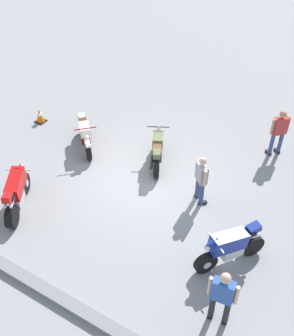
{
  "coord_description": "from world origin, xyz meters",
  "views": [
    {
      "loc": [
        -4.9,
        8.03,
        8.31
      ],
      "look_at": [
        -0.26,
        0.28,
        0.75
      ],
      "focal_mm": 43.42,
      "sensor_mm": 36.0,
      "label": 1
    }
  ],
  "objects": [
    {
      "name": "ground_plane",
      "position": [
        0.0,
        0.0,
        0.0
      ],
      "size": [
        40.0,
        40.0,
        0.0
      ],
      "primitive_type": "plane",
      "color": "gray"
    },
    {
      "name": "curb_edge",
      "position": [
        0.0,
        4.6,
        0.07
      ],
      "size": [
        14.0,
        0.3,
        0.15
      ],
      "primitive_type": "cube",
      "color": "gray",
      "rests_on": "ground"
    },
    {
      "name": "motorcycle_red_sportbike",
      "position": [
        2.42,
        2.85,
        0.59
      ],
      "size": [
        1.13,
        1.79,
        1.14
      ],
      "rotation": [
        0.0,
        0.0,
        5.23
      ],
      "color": "black",
      "rests_on": "ground"
    },
    {
      "name": "motorcycle_olive_vintage",
      "position": [
        0.06,
        -0.9,
        0.49
      ],
      "size": [
        1.06,
        1.8,
        1.07
      ],
      "rotation": [
        0.0,
        0.0,
        5.19
      ],
      "color": "black",
      "rests_on": "ground"
    },
    {
      "name": "motorcycle_cream_vintage",
      "position": [
        2.57,
        -0.42,
        0.49
      ],
      "size": [
        1.49,
        1.49,
        1.07
      ],
      "rotation": [
        0.0,
        0.0,
        2.36
      ],
      "color": "black",
      "rests_on": "ground"
    },
    {
      "name": "motorcycle_blue_sportbike",
      "position": [
        -3.4,
        1.6,
        0.59
      ],
      "size": [
        1.26,
        1.72,
        1.14
      ],
      "rotation": [
        0.0,
        0.0,
        0.97
      ],
      "color": "black",
      "rests_on": "ground"
    },
    {
      "name": "person_in_blue_shirt",
      "position": [
        -3.8,
        3.19,
        0.94
      ],
      "size": [
        0.65,
        0.35,
        1.65
      ],
      "rotation": [
        0.0,
        0.0,
        4.84
      ],
      "color": "#262628",
      "rests_on": "ground"
    },
    {
      "name": "person_in_gray_shirt",
      "position": [
        -1.84,
        -0.0,
        0.88
      ],
      "size": [
        0.53,
        0.53,
        1.57
      ],
      "rotation": [
        0.0,
        0.0,
        3.94
      ],
      "color": "#384772",
      "rests_on": "ground"
    },
    {
      "name": "person_in_red_shirt",
      "position": [
        -3.03,
        -3.3,
        0.94
      ],
      "size": [
        0.53,
        0.55,
        1.65
      ],
      "rotation": [
        0.0,
        0.0,
        5.55
      ],
      "color": "#384772",
      "rests_on": "ground"
    },
    {
      "name": "traffic_cone",
      "position": [
        4.94,
        -0.76,
        0.26
      ],
      "size": [
        0.36,
        0.36,
        0.53
      ],
      "color": "black",
      "rests_on": "ground"
    }
  ]
}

